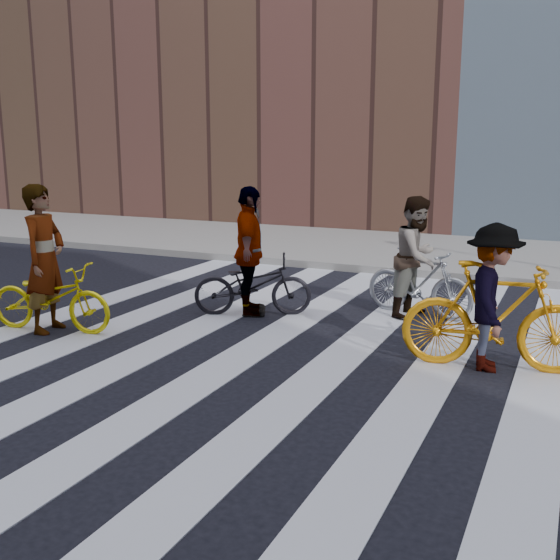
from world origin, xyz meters
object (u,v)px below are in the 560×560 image
Objects in this scene: bike_yellow_left at (50,298)px; rider_left at (45,259)px; bike_yellow_right at (496,316)px; rider_mid at (417,257)px; bike_dark_rear at (253,285)px; rider_rear at (249,252)px; rider_right at (492,298)px; bike_silver_mid at (419,283)px.

rider_left is at bearing 79.81° from bike_yellow_left.
bike_yellow_right is 2.37m from rider_mid.
bike_dark_rear is 0.50m from rider_rear.
bike_dark_rear is (-3.52, 0.97, -0.16)m from bike_yellow_right.
rider_rear is (-0.05, 0.00, 0.49)m from bike_dark_rear.
bike_yellow_right is 3.66m from bike_dark_rear.
rider_rear is (-2.23, -0.96, 0.07)m from rider_mid.
rider_left is (-0.05, 0.00, 0.52)m from bike_yellow_left.
rider_right is 3.66m from rider_rear.
bike_yellow_right is at bearing -131.62° from rider_mid.
rider_right is at bearing -90.85° from bike_yellow_left.
bike_silver_mid is at bearing -91.43° from bike_dark_rear.
rider_rear is (2.03, 1.88, 0.48)m from bike_yellow_left.
bike_yellow_right is at bearing -99.22° from rider_right.
bike_silver_mid is 0.38m from rider_mid.
bike_silver_mid is (4.31, 2.85, 0.04)m from bike_yellow_left.
rider_rear is at bearing -57.35° from bike_yellow_left.
rider_right is (1.29, -1.93, -0.05)m from rider_mid.
rider_left reaches higher than bike_yellow_left.
rider_left is at bearing 90.04° from rider_right.
rider_rear is at bearing 126.51° from bike_silver_mid.
bike_dark_rear is at bearing -114.84° from rider_rear.
bike_yellow_left is at bearing 90.04° from bike_yellow_right.
bike_yellow_right reaches higher than bike_dark_rear.
rider_left is 2.81m from rider_rear.
rider_rear is at bearing 65.16° from bike_dark_rear.
rider_mid is at bearing -90.95° from bike_dark_rear.
bike_dark_rear is 0.87× the size of rider_left.
rider_mid is 2.43m from rider_rear.
rider_rear reaches higher than bike_yellow_right.
bike_silver_mid reaches higher than bike_dark_rear.
rider_rear is at bearing 65.41° from rider_right.
bike_silver_mid is 0.82× the size of bike_yellow_right.
bike_dark_rear is at bearing -58.05° from bike_yellow_left.
rider_rear reaches higher than bike_dark_rear.
bike_silver_mid is 0.97× the size of bike_dark_rear.
bike_yellow_right is 1.19× the size of bike_dark_rear.
bike_silver_mid is 2.33m from bike_yellow_right.
bike_silver_mid is 2.43m from bike_dark_rear.
bike_silver_mid is at bearing -76.44° from rider_mid.
bike_yellow_right is at bearing -130.00° from rider_rear.
rider_left reaches higher than bike_yellow_right.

